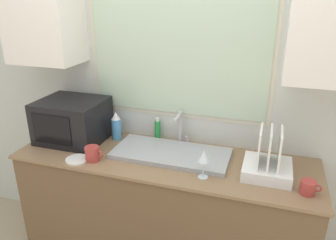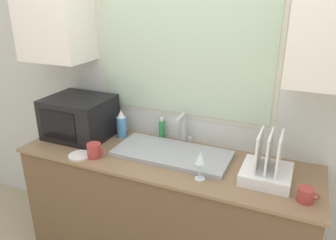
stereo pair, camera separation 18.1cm
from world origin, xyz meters
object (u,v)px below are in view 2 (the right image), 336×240
faucet (183,126)px  wine_glass (200,159)px  microwave (79,117)px  dish_rack (267,169)px  mug_near_sink (94,150)px  soap_bottle (162,129)px  spray_bottle (122,124)px

faucet → wine_glass: 0.47m
microwave → dish_rack: microwave is taller
dish_rack → mug_near_sink: bearing=-171.2°
faucet → mug_near_sink: (-0.47, -0.41, -0.09)m
soap_bottle → mug_near_sink: size_ratio=1.33×
soap_bottle → mug_near_sink: 0.53m
wine_glass → faucet: bearing=123.5°
faucet → dish_rack: bearing=-21.4°
faucet → soap_bottle: size_ratio=1.41×
faucet → spray_bottle: faucet is taller
mug_near_sink → dish_rack: bearing=8.8°
spray_bottle → soap_bottle: bearing=15.9°
microwave → spray_bottle: (0.30, 0.11, -0.05)m
dish_rack → microwave: bearing=176.7°
faucet → microwave: size_ratio=0.52×
mug_near_sink → wine_glass: bearing=1.4°
microwave → wine_glass: 1.05m
soap_bottle → wine_glass: (0.44, -0.42, 0.06)m
mug_near_sink → soap_bottle: bearing=56.6°
spray_bottle → soap_bottle: size_ratio=1.24×
dish_rack → soap_bottle: size_ratio=1.71×
faucet → dish_rack: 0.66m
faucet → soap_bottle: (-0.18, 0.03, -0.07)m
microwave → dish_rack: bearing=-3.3°
dish_rack → spray_bottle: bearing=170.2°
microwave → soap_bottle: 0.62m
spray_bottle → dish_rack: bearing=-9.8°
microwave → spray_bottle: 0.32m
spray_bottle → soap_bottle: spray_bottle is taller
microwave → dish_rack: 1.38m
microwave → dish_rack: size_ratio=1.58×
spray_bottle → soap_bottle: (0.29, 0.08, -0.02)m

